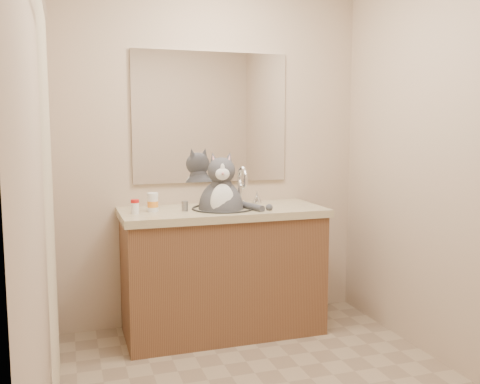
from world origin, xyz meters
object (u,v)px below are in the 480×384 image
object	(u,v)px
cat	(221,205)
grey_canister	(185,206)
pill_bottle_redcap	(135,207)
pill_bottle_orange	(153,203)

from	to	relation	value
cat	grey_canister	xyz separation A→B (m)	(-0.24, -0.00, 0.00)
pill_bottle_redcap	cat	bearing A→B (deg)	1.30
cat	pill_bottle_redcap	distance (m)	0.56
pill_bottle_orange	cat	bearing A→B (deg)	-5.24
pill_bottle_orange	grey_canister	size ratio (longest dim) A/B	1.85
cat	grey_canister	size ratio (longest dim) A/B	9.07
cat	pill_bottle_orange	bearing A→B (deg)	-174.69
pill_bottle_redcap	grey_canister	distance (m)	0.32
pill_bottle_redcap	grey_canister	world-z (taller)	pill_bottle_redcap
cat	pill_bottle_redcap	bearing A→B (deg)	-168.15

